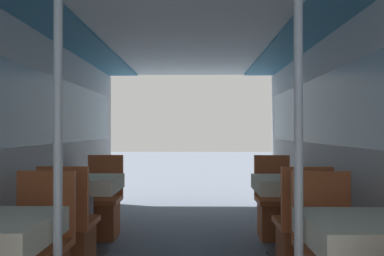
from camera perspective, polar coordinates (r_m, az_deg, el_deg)
wall_left at (r=3.41m, az=-24.77°, el=-2.09°), size 0.05×6.34×2.12m
wall_right at (r=3.33m, az=23.15°, el=-2.14°), size 0.05×6.34×2.12m
ceiling_panel at (r=3.22m, az=-1.12°, el=16.65°), size 2.74×6.34×0.07m
support_pole_left_0 at (r=2.11m, az=-19.76°, el=-4.69°), size 0.05×0.05×2.12m
dining_table_left_1 at (r=3.92m, az=-15.53°, el=-8.97°), size 0.61×0.61×0.76m
chair_left_near_1 at (r=3.48m, az=-18.16°, el=-15.87°), size 0.41×0.41×0.93m
chair_left_far_1 at (r=4.50m, az=-13.54°, el=-12.32°), size 0.41×0.41×0.93m
dining_table_right_0 at (r=2.24m, az=24.92°, el=-15.52°), size 0.61×0.61×0.76m
support_pole_right_0 at (r=2.05m, az=15.93°, el=-4.83°), size 0.05×0.05×2.12m
dining_table_right_1 at (r=3.87m, az=14.15°, el=-9.09°), size 0.61×0.61×0.76m
chair_right_near_1 at (r=3.42m, az=16.35°, el=-16.15°), size 0.41×0.41×0.93m
chair_right_far_1 at (r=4.45m, az=12.50°, el=-12.44°), size 0.41×0.41×0.93m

